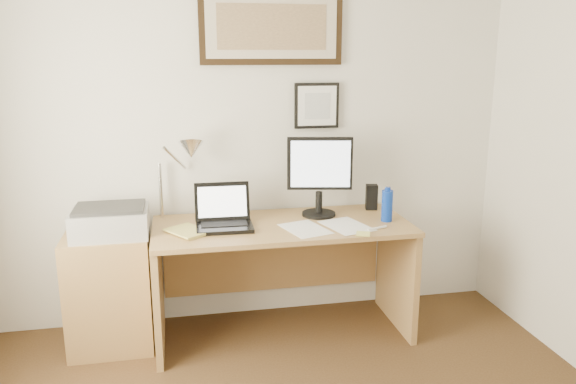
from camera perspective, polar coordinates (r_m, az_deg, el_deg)
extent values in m
cube|color=silver|center=(3.74, -3.94, 5.60)|extent=(3.50, 0.02, 2.50)
cube|color=olive|center=(3.67, -17.62, -9.62)|extent=(0.50, 0.40, 0.73)
cylinder|color=#0C32A6|center=(3.61, 10.03, -1.39)|extent=(0.07, 0.07, 0.20)
cylinder|color=#0C32A6|center=(3.58, 10.11, 0.32)|extent=(0.04, 0.04, 0.02)
cube|color=black|center=(3.86, 8.49, -0.51)|extent=(0.09, 0.08, 0.17)
cube|color=white|center=(3.42, 1.75, -3.76)|extent=(0.31, 0.37, 0.00)
cube|color=white|center=(3.49, 5.96, -3.44)|extent=(0.31, 0.38, 0.00)
cube|color=#E1E26B|center=(3.33, 7.64, -4.23)|extent=(0.10, 0.10, 0.01)
cylinder|color=white|center=(3.45, 9.04, -3.65)|extent=(0.14, 0.06, 0.02)
imported|color=#C8BD5E|center=(3.34, -11.41, -4.30)|extent=(0.30, 0.31, 0.02)
cube|color=olive|center=(3.52, -0.58, -3.50)|extent=(1.60, 0.70, 0.03)
cube|color=olive|center=(3.60, -13.04, -9.85)|extent=(0.04, 0.65, 0.72)
cube|color=olive|center=(3.86, 10.99, -8.06)|extent=(0.04, 0.65, 0.72)
cube|color=olive|center=(3.92, -1.48, -6.06)|extent=(1.50, 0.03, 0.55)
cube|color=black|center=(3.43, -6.46, -3.57)|extent=(0.35, 0.25, 0.02)
cube|color=black|center=(3.46, -6.51, -3.21)|extent=(0.28, 0.14, 0.00)
cube|color=black|center=(3.53, -6.71, -0.94)|extent=(0.34, 0.08, 0.23)
cube|color=white|center=(3.52, -6.69, -0.98)|extent=(0.30, 0.06, 0.18)
cylinder|color=black|center=(3.70, 3.13, -2.23)|extent=(0.22, 0.22, 0.02)
cylinder|color=black|center=(3.68, 3.15, -1.04)|extent=(0.04, 0.04, 0.14)
cube|color=black|center=(3.61, 3.25, 2.91)|extent=(0.42, 0.11, 0.34)
cube|color=white|center=(3.59, 3.33, 2.85)|extent=(0.37, 0.08, 0.30)
cube|color=#A4A4A6|center=(3.51, -17.57, -2.96)|extent=(0.44, 0.34, 0.16)
cube|color=#2E2E2E|center=(3.48, -17.68, -1.54)|extent=(0.40, 0.30, 0.02)
cylinder|color=silver|center=(3.69, -12.80, 0.12)|extent=(0.02, 0.02, 0.36)
cylinder|color=silver|center=(3.59, -11.41, 3.39)|extent=(0.15, 0.23, 0.19)
cone|color=silver|center=(3.52, -9.82, 4.25)|extent=(0.16, 0.18, 0.15)
cube|color=black|center=(3.70, -1.67, 16.41)|extent=(0.92, 0.03, 0.47)
cube|color=beige|center=(3.69, -1.63, 16.42)|extent=(0.84, 0.01, 0.39)
cube|color=#7F6549|center=(3.68, -1.61, 16.42)|extent=(0.70, 0.00, 0.28)
cube|color=black|center=(3.78, 2.92, 8.75)|extent=(0.30, 0.02, 0.30)
cube|color=white|center=(3.76, 2.98, 8.73)|extent=(0.26, 0.00, 0.26)
cube|color=#B7BDC2|center=(3.76, 2.99, 8.73)|extent=(0.17, 0.00, 0.17)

